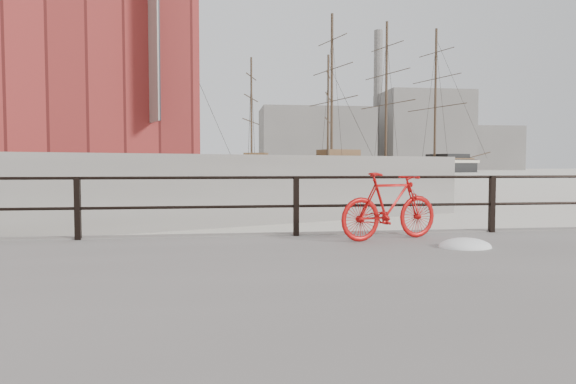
{
  "coord_description": "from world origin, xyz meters",
  "views": [
    {
      "loc": [
        -8.28,
        -8.61,
        1.53
      ],
      "look_at": [
        -6.91,
        1.5,
        1.0
      ],
      "focal_mm": 32.0,
      "sensor_mm": 36.0,
      "label": 1
    }
  ],
  "objects_px": {
    "barque_black": "(386,173)",
    "bicycle": "(390,206)",
    "schooner_mid": "(289,175)",
    "schooner_left": "(145,176)"
  },
  "relations": [
    {
      "from": "barque_black",
      "to": "schooner_left",
      "type": "bearing_deg",
      "value": -166.7
    },
    {
      "from": "barque_black",
      "to": "bicycle",
      "type": "bearing_deg",
      "value": -125.78
    },
    {
      "from": "schooner_mid",
      "to": "schooner_left",
      "type": "bearing_deg",
      "value": -148.44
    },
    {
      "from": "schooner_mid",
      "to": "schooner_left",
      "type": "distance_m",
      "value": 22.17
    },
    {
      "from": "schooner_mid",
      "to": "schooner_left",
      "type": "xyz_separation_m",
      "value": [
        -21.42,
        -5.72,
        0.0
      ]
    },
    {
      "from": "barque_black",
      "to": "schooner_mid",
      "type": "height_order",
      "value": "barque_black"
    },
    {
      "from": "schooner_left",
      "to": "bicycle",
      "type": "bearing_deg",
      "value": -96.97
    },
    {
      "from": "schooner_mid",
      "to": "barque_black",
      "type": "bearing_deg",
      "value": 58.62
    },
    {
      "from": "bicycle",
      "to": "schooner_mid",
      "type": "bearing_deg",
      "value": 66.36
    },
    {
      "from": "bicycle",
      "to": "schooner_left",
      "type": "relative_size",
      "value": 0.07
    }
  ]
}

